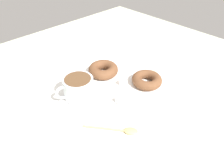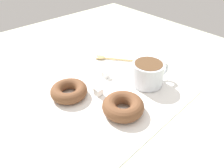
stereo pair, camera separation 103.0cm
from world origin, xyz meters
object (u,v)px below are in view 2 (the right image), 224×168
object	(u,v)px
donut_far	(69,91)
sugar_cube_extra	(106,74)
coffee_cup	(148,73)
donut_near_cup	(123,106)
sugar_cube	(99,91)
spoon	(106,58)

from	to	relation	value
donut_far	sugar_cube_extra	size ratio (longest dim) A/B	5.41
coffee_cup	sugar_cube_extra	xyz separation A→B (cm)	(6.82, -10.50, -2.56)
coffee_cup	donut_near_cup	size ratio (longest dim) A/B	1.12
coffee_cup	sugar_cube	bearing A→B (deg)	-21.15
spoon	sugar_cube	size ratio (longest dim) A/B	6.24
donut_near_cup	donut_far	xyz separation A→B (cm)	(6.30, -14.15, -0.19)
spoon	sugar_cube_extra	bearing A→B (deg)	48.83
spoon	coffee_cup	bearing A→B (deg)	88.84
spoon	donut_near_cup	bearing A→B (deg)	58.31
coffee_cup	spoon	xyz separation A→B (cm)	(-0.38, -18.74, -3.07)
donut_near_cup	donut_far	distance (cm)	15.49
donut_far	sugar_cube_extra	bearing A→B (deg)	-178.65
coffee_cup	spoon	world-z (taller)	coffee_cup
donut_far	coffee_cup	bearing A→B (deg)	152.92
sugar_cube_extra	donut_far	bearing A→B (deg)	1.35
spoon	sugar_cube_extra	xyz separation A→B (cm)	(7.20, 8.24, 0.51)
donut_near_cup	sugar_cube_extra	world-z (taller)	donut_near_cup
donut_far	spoon	xyz separation A→B (cm)	(-20.31, -8.55, -1.13)
donut_near_cup	donut_far	size ratio (longest dim) A/B	1.05
sugar_cube	sugar_cube_extra	distance (cm)	8.67
coffee_cup	donut_near_cup	bearing A→B (deg)	16.18
donut_far	spoon	distance (cm)	22.06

